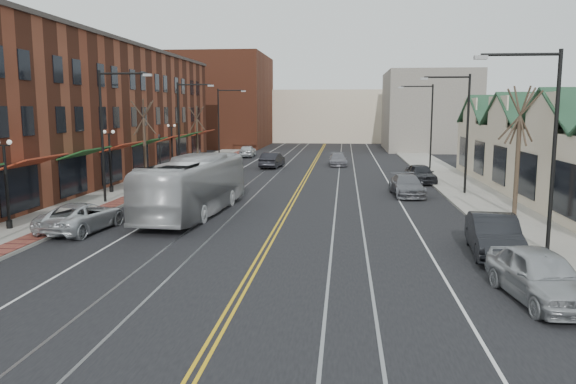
% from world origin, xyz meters
% --- Properties ---
extents(ground, '(160.00, 160.00, 0.00)m').
position_xyz_m(ground, '(0.00, 0.00, 0.00)').
color(ground, black).
rests_on(ground, ground).
extents(sidewalk_left, '(4.00, 120.00, 0.15)m').
position_xyz_m(sidewalk_left, '(-12.00, 20.00, 0.07)').
color(sidewalk_left, gray).
rests_on(sidewalk_left, ground).
extents(sidewalk_right, '(4.00, 120.00, 0.15)m').
position_xyz_m(sidewalk_right, '(12.00, 20.00, 0.07)').
color(sidewalk_right, gray).
rests_on(sidewalk_right, ground).
extents(building_left, '(10.00, 50.00, 11.00)m').
position_xyz_m(building_left, '(-19.00, 27.00, 5.50)').
color(building_left, brown).
rests_on(building_left, ground).
extents(backdrop_left, '(14.00, 18.00, 14.00)m').
position_xyz_m(backdrop_left, '(-16.00, 70.00, 7.00)').
color(backdrop_left, brown).
rests_on(backdrop_left, ground).
extents(backdrop_mid, '(22.00, 14.00, 9.00)m').
position_xyz_m(backdrop_mid, '(0.00, 85.00, 4.50)').
color(backdrop_mid, beige).
rests_on(backdrop_mid, ground).
extents(backdrop_right, '(12.00, 16.00, 11.00)m').
position_xyz_m(backdrop_right, '(15.00, 65.00, 5.50)').
color(backdrop_right, slate).
rests_on(backdrop_right, ground).
extents(streetlight_l_1, '(3.33, 0.25, 8.00)m').
position_xyz_m(streetlight_l_1, '(-11.05, 16.00, 5.03)').
color(streetlight_l_1, black).
rests_on(streetlight_l_1, sidewalk_left).
extents(streetlight_l_2, '(3.33, 0.25, 8.00)m').
position_xyz_m(streetlight_l_2, '(-11.05, 32.00, 5.03)').
color(streetlight_l_2, black).
rests_on(streetlight_l_2, sidewalk_left).
extents(streetlight_l_3, '(3.33, 0.25, 8.00)m').
position_xyz_m(streetlight_l_3, '(-11.05, 48.00, 5.03)').
color(streetlight_l_3, black).
rests_on(streetlight_l_3, sidewalk_left).
extents(streetlight_r_0, '(3.33, 0.25, 8.00)m').
position_xyz_m(streetlight_r_0, '(11.05, 6.00, 5.03)').
color(streetlight_r_0, black).
rests_on(streetlight_r_0, sidewalk_right).
extents(streetlight_r_1, '(3.33, 0.25, 8.00)m').
position_xyz_m(streetlight_r_1, '(11.05, 22.00, 5.03)').
color(streetlight_r_1, black).
rests_on(streetlight_r_1, sidewalk_right).
extents(streetlight_r_2, '(3.33, 0.25, 8.00)m').
position_xyz_m(streetlight_r_2, '(11.05, 38.00, 5.03)').
color(streetlight_r_2, black).
rests_on(streetlight_r_2, sidewalk_right).
extents(lamppost_l_1, '(0.84, 0.28, 4.27)m').
position_xyz_m(lamppost_l_1, '(-12.80, 8.00, 2.20)').
color(lamppost_l_1, black).
rests_on(lamppost_l_1, sidewalk_left).
extents(lamppost_l_2, '(0.84, 0.28, 4.27)m').
position_xyz_m(lamppost_l_2, '(-12.80, 20.00, 2.20)').
color(lamppost_l_2, black).
rests_on(lamppost_l_2, sidewalk_left).
extents(lamppost_l_3, '(0.84, 0.28, 4.27)m').
position_xyz_m(lamppost_l_3, '(-12.80, 34.00, 2.20)').
color(lamppost_l_3, black).
rests_on(lamppost_l_3, sidewalk_left).
extents(tree_left_near, '(1.78, 1.37, 6.48)m').
position_xyz_m(tree_left_near, '(-12.50, 26.00, 3.51)').
color(tree_left_near, '#382B21').
rests_on(tree_left_near, sidewalk_left).
extents(tree_left_far, '(1.66, 1.28, 6.02)m').
position_xyz_m(tree_left_far, '(-12.50, 42.00, 3.28)').
color(tree_left_far, '#382B21').
rests_on(tree_left_far, sidewalk_left).
extents(tree_right_mid, '(1.90, 1.46, 6.93)m').
position_xyz_m(tree_right_mid, '(12.50, 14.00, 3.75)').
color(tree_right_mid, '#382B21').
rests_on(tree_right_mid, sidewalk_right).
extents(manhole_far, '(0.60, 0.60, 0.02)m').
position_xyz_m(manhole_far, '(-11.20, 8.00, 0.16)').
color(manhole_far, '#592D19').
rests_on(manhole_far, sidewalk_left).
extents(traffic_signal, '(0.18, 0.15, 3.80)m').
position_xyz_m(traffic_signal, '(-10.60, 24.00, 2.35)').
color(traffic_signal, black).
rests_on(traffic_signal, sidewalk_left).
extents(transit_bus, '(3.57, 11.78, 3.24)m').
position_xyz_m(transit_bus, '(-5.00, 12.99, 1.62)').
color(transit_bus, '#B5B5B7').
rests_on(transit_bus, ground).
extents(parked_suv, '(2.92, 5.31, 1.41)m').
position_xyz_m(parked_suv, '(-9.30, 8.37, 0.71)').
color(parked_suv, silver).
rests_on(parked_suv, ground).
extents(parked_car_a, '(2.57, 5.01, 1.63)m').
position_xyz_m(parked_car_a, '(9.30, 0.27, 0.82)').
color(parked_car_a, '#A0A3A7').
rests_on(parked_car_a, ground).
extents(parked_car_b, '(2.19, 5.12, 1.64)m').
position_xyz_m(parked_car_b, '(9.30, 5.73, 0.82)').
color(parked_car_b, black).
rests_on(parked_car_b, ground).
extents(parked_car_c, '(2.26, 5.04, 1.44)m').
position_xyz_m(parked_car_c, '(7.50, 21.15, 0.72)').
color(parked_car_c, slate).
rests_on(parked_car_c, ground).
extents(parked_car_d, '(2.38, 4.65, 1.51)m').
position_xyz_m(parked_car_d, '(9.30, 27.98, 0.76)').
color(parked_car_d, '#222428').
rests_on(parked_car_d, ground).
extents(distant_car_left, '(2.12, 4.82, 1.54)m').
position_xyz_m(distant_car_left, '(-3.91, 38.26, 0.77)').
color(distant_car_left, black).
rests_on(distant_car_left, ground).
extents(distant_car_right, '(2.06, 4.56, 1.30)m').
position_xyz_m(distant_car_right, '(2.57, 41.05, 0.65)').
color(distant_car_right, slate).
rests_on(distant_car_right, ground).
extents(distant_car_far, '(1.92, 4.45, 1.49)m').
position_xyz_m(distant_car_far, '(-8.50, 50.31, 0.75)').
color(distant_car_far, silver).
rests_on(distant_car_far, ground).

